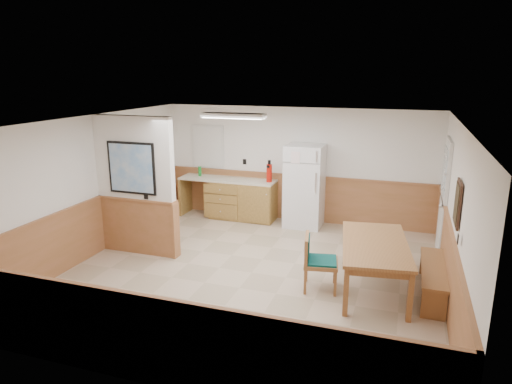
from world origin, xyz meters
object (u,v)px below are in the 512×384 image
(refrigerator, at_px, (304,186))
(soap_bottle, at_px, (200,171))
(dining_table, at_px, (375,248))
(dining_bench, at_px, (433,273))
(fire_extinguisher, at_px, (269,172))
(dining_chair, at_px, (315,258))

(refrigerator, xyz_separation_m, soap_bottle, (-2.48, 0.10, 0.13))
(dining_table, height_order, soap_bottle, soap_bottle)
(dining_bench, relative_size, fire_extinguisher, 3.28)
(fire_extinguisher, bearing_deg, refrigerator, -13.31)
(refrigerator, bearing_deg, dining_chair, -73.50)
(dining_bench, xyz_separation_m, dining_chair, (-1.71, -0.35, 0.15))
(dining_chair, xyz_separation_m, fire_extinguisher, (-1.60, 2.89, 0.62))
(fire_extinguisher, distance_m, soap_bottle, 1.69)
(refrigerator, distance_m, soap_bottle, 2.49)
(refrigerator, distance_m, dining_table, 3.08)
(refrigerator, height_order, dining_table, refrigerator)
(dining_bench, relative_size, dining_chair, 1.85)
(soap_bottle, bearing_deg, fire_extinguisher, -1.79)
(refrigerator, relative_size, fire_extinguisher, 3.67)
(dining_chair, bearing_deg, dining_table, 7.05)
(dining_bench, distance_m, fire_extinguisher, 4.25)
(dining_chair, relative_size, fire_extinguisher, 1.77)
(refrigerator, xyz_separation_m, dining_bench, (2.51, -2.50, -0.54))
(dining_table, height_order, fire_extinguisher, fire_extinguisher)
(dining_chair, height_order, fire_extinguisher, fire_extinguisher)
(refrigerator, height_order, soap_bottle, refrigerator)
(refrigerator, xyz_separation_m, dining_table, (1.66, -2.59, -0.22))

